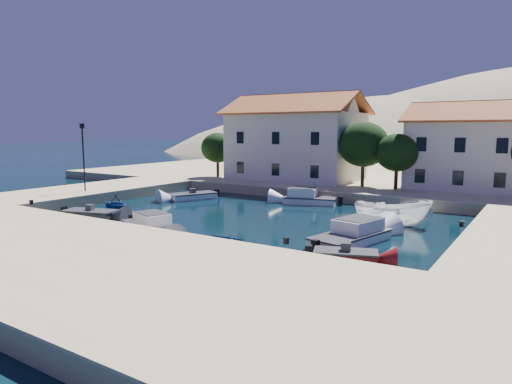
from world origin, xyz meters
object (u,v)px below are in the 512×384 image
building_left (296,136)px  cabin_cruiser_south (148,226)px  rowboat_south (227,248)px  cabin_cruiser_east (350,236)px  boat_east (392,226)px  building_mid (467,145)px  lamppost (83,151)px

building_left → cabin_cruiser_south: (3.14, -26.14, -5.46)m
rowboat_south → cabin_cruiser_east: 7.34m
cabin_cruiser_south → rowboat_south: size_ratio=1.19×
building_left → boat_east: size_ratio=2.80×
building_mid → boat_east: building_mid is taller
building_left → rowboat_south: building_left is taller
rowboat_south → boat_east: boat_east is taller
lamppost → cabin_cruiser_east: 27.14m
building_left → building_mid: bearing=3.2°
building_left → cabin_cruiser_east: bearing=-54.9°
rowboat_south → cabin_cruiser_east: (5.50, 4.83, 0.48)m
lamppost → cabin_cruiser_south: (14.64, -6.14, -4.28)m
cabin_cruiser_south → building_left: bearing=116.1°
boat_east → building_left: bearing=26.9°
building_mid → rowboat_south: size_ratio=2.51×
rowboat_south → lamppost: bearing=76.4°
building_mid → lamppost: 36.21m
lamppost → rowboat_south: size_ratio=1.49×
cabin_cruiser_east → rowboat_south: bearing=144.0°
building_mid → lamppost: building_mid is taller
cabin_cruiser_south → boat_east: bearing=59.5°
lamppost → boat_east: lamppost is taller
cabin_cruiser_east → boat_east: 6.34m
rowboat_south → boat_east: bearing=-25.4°
building_left → cabin_cruiser_east: 27.05m
lamppost → cabin_cruiser_east: bearing=-3.6°
building_mid → cabin_cruiser_east: bearing=-96.9°
building_mid → rowboat_south: building_mid is taller
lamppost → cabin_cruiser_south: size_ratio=1.26×
building_left → boat_east: (15.87, -15.37, -5.94)m
building_left → lamppost: 23.10m
rowboat_south → building_left: bearing=23.6°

